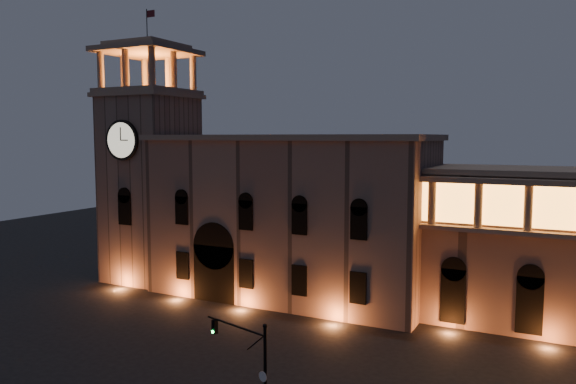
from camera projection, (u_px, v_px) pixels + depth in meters
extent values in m
plane|color=black|center=(182.00, 373.00, 41.44)|extent=(160.00, 160.00, 0.00)
cube|color=#856657|center=(290.00, 219.00, 61.05)|extent=(30.00, 12.00, 17.00)
cube|color=gray|center=(290.00, 138.00, 60.19)|extent=(30.80, 12.80, 0.60)
cube|color=black|center=(217.00, 273.00, 59.48)|extent=(5.00, 1.40, 6.00)
cylinder|color=black|center=(217.00, 245.00, 59.18)|extent=(5.00, 1.40, 5.00)
cube|color=#FF9632|center=(216.00, 275.00, 59.32)|extent=(4.20, 0.20, 5.00)
cube|color=#856657|center=(151.00, 189.00, 68.21)|extent=(9.00, 9.00, 22.00)
cube|color=gray|center=(149.00, 96.00, 67.11)|extent=(9.80, 9.80, 0.50)
cylinder|color=black|center=(122.00, 140.00, 63.47)|extent=(4.60, 0.35, 4.60)
cylinder|color=beige|center=(121.00, 140.00, 63.34)|extent=(4.00, 0.12, 4.00)
cube|color=gray|center=(149.00, 92.00, 67.06)|extent=(9.40, 9.40, 0.50)
cube|color=#FF9632|center=(148.00, 89.00, 67.03)|extent=(6.80, 6.80, 0.15)
cylinder|color=gray|center=(101.00, 70.00, 65.16)|extent=(0.76, 0.76, 4.20)
cylinder|color=gray|center=(125.00, 68.00, 63.46)|extent=(0.76, 0.76, 4.20)
cylinder|color=gray|center=(152.00, 66.00, 61.75)|extent=(0.76, 0.76, 4.20)
cylinder|color=gray|center=(145.00, 76.00, 71.91)|extent=(0.76, 0.76, 4.20)
cylinder|color=gray|center=(168.00, 75.00, 70.21)|extent=(0.76, 0.76, 4.20)
cylinder|color=gray|center=(193.00, 73.00, 68.51)|extent=(0.76, 0.76, 4.20)
cylinder|color=gray|center=(124.00, 73.00, 68.54)|extent=(0.76, 0.76, 4.20)
cylinder|color=gray|center=(174.00, 70.00, 65.13)|extent=(0.76, 0.76, 4.20)
cube|color=gray|center=(148.00, 51.00, 66.60)|extent=(9.80, 9.80, 0.60)
cube|color=gray|center=(147.00, 46.00, 66.54)|extent=(7.50, 7.50, 0.60)
cylinder|color=black|center=(147.00, 26.00, 66.31)|extent=(0.10, 0.10, 4.00)
plane|color=#4C151C|center=(151.00, 14.00, 65.91)|extent=(1.20, 0.00, 1.20)
cylinder|color=gray|center=(432.00, 202.00, 50.47)|extent=(0.70, 0.70, 4.00)
cylinder|color=gray|center=(478.00, 205.00, 48.68)|extent=(0.70, 0.70, 4.00)
cylinder|color=gray|center=(528.00, 207.00, 46.89)|extent=(0.70, 0.70, 4.00)
sphere|color=black|center=(265.00, 326.00, 30.77)|extent=(0.28, 0.28, 0.28)
cylinder|color=black|center=(235.00, 326.00, 32.52)|extent=(4.78, 1.53, 0.12)
cube|color=black|center=(215.00, 327.00, 33.86)|extent=(0.36, 0.35, 0.84)
cylinder|color=#0CE53F|center=(213.00, 332.00, 33.77)|extent=(0.19, 0.13, 0.18)
cylinder|color=silver|center=(263.00, 377.00, 30.99)|extent=(0.58, 0.21, 0.59)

